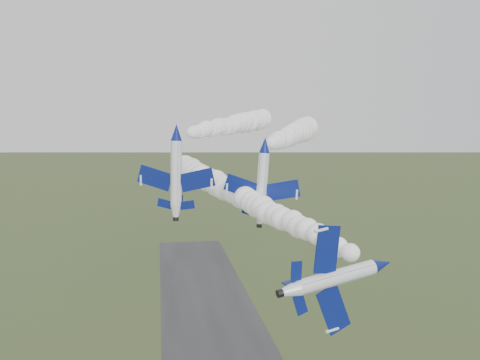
% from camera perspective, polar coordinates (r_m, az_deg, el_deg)
% --- Properties ---
extents(jet_lead, '(3.99, 11.10, 9.17)m').
position_cam_1_polar(jet_lead, '(48.50, 14.99, -8.71)').
color(jet_lead, white).
extents(smoke_trail_jet_lead, '(20.24, 65.30, 4.73)m').
position_cam_1_polar(smoke_trail_jet_lead, '(79.32, -0.19, -1.55)').
color(smoke_trail_jet_lead, white).
extents(jet_pair_left, '(11.24, 12.81, 3.34)m').
position_cam_1_polar(jet_pair_left, '(74.22, -6.83, 5.11)').
color(jet_pair_left, white).
extents(smoke_trail_jet_pair_left, '(26.59, 51.64, 4.50)m').
position_cam_1_polar(smoke_trail_jet_pair_left, '(103.80, -0.54, 5.97)').
color(smoke_trail_jet_pair_left, white).
extents(jet_pair_right, '(10.82, 12.48, 3.22)m').
position_cam_1_polar(jet_pair_right, '(75.15, 2.65, 3.78)').
color(jet_pair_right, white).
extents(smoke_trail_jet_pair_right, '(29.04, 64.46, 5.65)m').
position_cam_1_polar(smoke_trail_jet_pair_right, '(111.10, 5.82, 4.92)').
color(smoke_trail_jet_pair_right, white).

